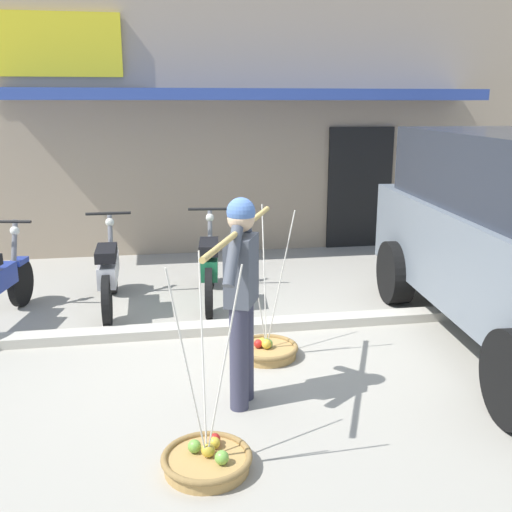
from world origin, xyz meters
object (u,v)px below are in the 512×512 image
at_px(fruit_vendor, 241,289).
at_px(motorcycle_second_in_row, 109,272).
at_px(fruit_basket_left_side, 266,349).
at_px(fruit_basket_right_side, 207,459).
at_px(motorcycle_third_in_row, 210,266).

bearing_deg(fruit_vendor, motorcycle_second_in_row, 115.23).
relative_size(fruit_basket_left_side, fruit_basket_right_side, 1.00).
xyz_separation_m(fruit_vendor, motorcycle_third_in_row, (-0.00, 2.63, -0.53)).
relative_size(fruit_basket_right_side, motorcycle_second_in_row, 0.80).
distance_m(fruit_vendor, motorcycle_third_in_row, 2.68).
height_order(motorcycle_second_in_row, motorcycle_third_in_row, same).
distance_m(fruit_basket_right_side, motorcycle_second_in_row, 3.52).
bearing_deg(fruit_basket_left_side, fruit_vendor, -112.96).
relative_size(fruit_basket_left_side, motorcycle_third_in_row, 0.80).
distance_m(fruit_basket_right_side, motorcycle_third_in_row, 3.54).
height_order(fruit_vendor, motorcycle_third_in_row, fruit_vendor).
bearing_deg(motorcycle_second_in_row, fruit_basket_right_side, -76.36).
height_order(fruit_vendor, motorcycle_second_in_row, fruit_vendor).
distance_m(motorcycle_second_in_row, motorcycle_third_in_row, 1.20).
bearing_deg(fruit_basket_right_side, motorcycle_second_in_row, 103.64).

